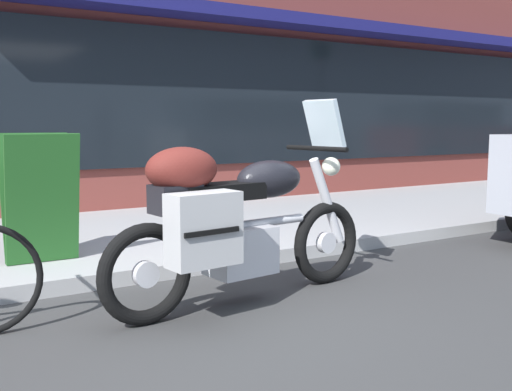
{
  "coord_description": "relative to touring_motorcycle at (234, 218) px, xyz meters",
  "views": [
    {
      "loc": [
        -1.72,
        -3.01,
        1.22
      ],
      "look_at": [
        0.49,
        0.58,
        0.7
      ],
      "focal_mm": 41.44,
      "sensor_mm": 36.0,
      "label": 1
    }
  ],
  "objects": [
    {
      "name": "touring_motorcycle",
      "position": [
        0.0,
        0.0,
        0.0
      ],
      "size": [
        2.15,
        0.82,
        1.39
      ],
      "color": "black",
      "rests_on": "ground_plane"
    },
    {
      "name": "storefront_building",
      "position": [
        5.22,
        4.11,
        2.29
      ],
      "size": [
        18.77,
        0.9,
        5.89
      ],
      "color": "brown",
      "rests_on": "ground_plane"
    },
    {
      "name": "sandwich_board_sign",
      "position": [
        -0.92,
        1.48,
        0.03
      ],
      "size": [
        0.55,
        0.43,
        1.02
      ],
      "color": "#1E511E",
      "rests_on": "sidewalk_curb"
    },
    {
      "name": "ground_plane",
      "position": [
        -0.17,
        -0.33,
        -0.6
      ],
      "size": [
        80.0,
        80.0,
        0.0
      ],
      "primitive_type": "plane",
      "color": "#363636"
    }
  ]
}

